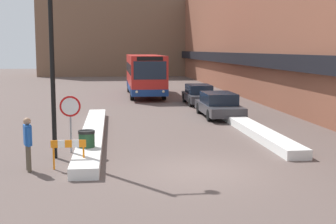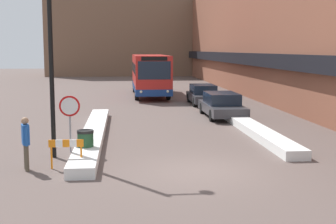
# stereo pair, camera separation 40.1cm
# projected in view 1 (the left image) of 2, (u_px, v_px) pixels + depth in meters

# --- Properties ---
(ground_plane) EXTENTS (160.00, 160.00, 0.00)m
(ground_plane) POSITION_uv_depth(u_px,v_px,m) (201.00, 171.00, 14.64)
(ground_plane) COLOR brown
(building_row_right) EXTENTS (5.50, 60.00, 10.79)m
(building_row_right) POSITION_uv_depth(u_px,v_px,m) (266.00, 30.00, 38.70)
(building_row_right) COLOR brown
(building_row_right) RESTS_ON ground_plane
(building_backdrop_far) EXTENTS (26.00, 8.00, 13.79)m
(building_backdrop_far) POSITION_uv_depth(u_px,v_px,m) (130.00, 28.00, 68.31)
(building_backdrop_far) COLOR brown
(building_backdrop_far) RESTS_ON ground_plane
(snow_bank_left) EXTENTS (0.90, 13.50, 0.36)m
(snow_bank_left) POSITION_uv_depth(u_px,v_px,m) (93.00, 134.00, 20.16)
(snow_bank_left) COLOR silver
(snow_bank_left) RESTS_ON ground_plane
(snow_bank_right) EXTENTS (0.90, 12.44, 0.37)m
(snow_bank_right) POSITION_uv_depth(u_px,v_px,m) (248.00, 126.00, 22.06)
(snow_bank_right) COLOR silver
(snow_bank_right) RESTS_ON ground_plane
(city_bus) EXTENTS (2.67, 10.80, 3.31)m
(city_bus) POSITION_uv_depth(u_px,v_px,m) (145.00, 74.00, 38.11)
(city_bus) COLOR red
(city_bus) RESTS_ON ground_plane
(parked_car_front) EXTENTS (1.94, 4.90, 1.36)m
(parked_car_front) POSITION_uv_depth(u_px,v_px,m) (219.00, 105.00, 26.27)
(parked_car_front) COLOR #38383D
(parked_car_front) RESTS_ON ground_plane
(parked_car_middle) EXTENTS (1.81, 4.34, 1.36)m
(parked_car_middle) POSITION_uv_depth(u_px,v_px,m) (199.00, 94.00, 32.31)
(parked_car_middle) COLOR #38383D
(parked_car_middle) RESTS_ON ground_plane
(stop_sign) EXTENTS (0.76, 0.08, 2.11)m
(stop_sign) POSITION_uv_depth(u_px,v_px,m) (70.00, 112.00, 17.02)
(stop_sign) COLOR gray
(stop_sign) RESTS_ON ground_plane
(street_lamp) EXTENTS (1.46, 0.36, 7.06)m
(street_lamp) POSITION_uv_depth(u_px,v_px,m) (59.00, 34.00, 15.88)
(street_lamp) COLOR black
(street_lamp) RESTS_ON ground_plane
(pedestrian) EXTENTS (0.33, 0.53, 1.69)m
(pedestrian) POSITION_uv_depth(u_px,v_px,m) (28.00, 139.00, 14.50)
(pedestrian) COLOR brown
(pedestrian) RESTS_ON ground_plane
(trash_bin) EXTENTS (0.59, 0.59, 0.95)m
(trash_bin) POSITION_uv_depth(u_px,v_px,m) (87.00, 144.00, 16.49)
(trash_bin) COLOR #234C2D
(trash_bin) RESTS_ON ground_plane
(construction_barricade) EXTENTS (1.10, 0.06, 0.94)m
(construction_barricade) POSITION_uv_depth(u_px,v_px,m) (69.00, 148.00, 14.80)
(construction_barricade) COLOR orange
(construction_barricade) RESTS_ON ground_plane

